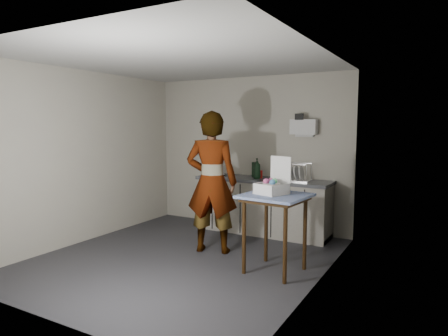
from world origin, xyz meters
The scene contains 15 objects.
ground centered at (0.00, 0.00, 0.00)m, with size 4.00×4.00×0.00m, color #28272C.
wall_back centered at (0.00, 1.99, 1.30)m, with size 3.60×0.02×2.60m, color beige.
wall_right centered at (1.79, 0.00, 1.30)m, with size 0.02×4.00×2.60m, color beige.
wall_left centered at (-1.79, 0.00, 1.30)m, with size 0.02×4.00×2.60m, color beige.
ceiling centered at (0.00, 0.00, 2.60)m, with size 3.60×4.00×0.01m, color silver.
kitchen_counter centered at (0.40, 1.70, 0.43)m, with size 2.24×0.62×0.91m.
wall_shelf centered at (1.00, 1.92, 1.75)m, with size 0.42×0.18×0.37m.
side_table centered at (1.24, 0.15, 0.83)m, with size 0.80×0.80×0.95m.
standing_man centered at (0.17, 0.45, 0.99)m, with size 0.72×0.47×1.97m, color #B2A593.
soap_bottle centered at (0.32, 1.64, 1.08)m, with size 0.13×0.13×0.33m, color black.
soda_can centered at (0.35, 1.71, 0.97)m, with size 0.07×0.07×0.13m, color red.
dark_bottle centered at (0.20, 1.77, 1.04)m, with size 0.07×0.07×0.25m, color black.
paper_towel centered at (-0.38, 1.69, 1.03)m, with size 0.14×0.14×0.25m.
dish_rack centered at (0.98, 1.69, 0.97)m, with size 0.40×0.30×0.28m.
bakery_box centered at (1.19, 0.18, 1.05)m, with size 0.41×0.42×0.45m.
Camera 1 is at (3.01, -4.25, 1.78)m, focal length 32.00 mm.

